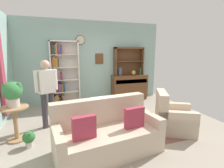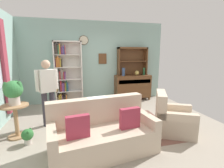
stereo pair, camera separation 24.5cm
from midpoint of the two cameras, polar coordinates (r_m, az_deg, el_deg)
ground_plane at (r=4.16m, az=1.07°, el=-13.69°), size 5.40×4.60×0.02m
wall_back at (r=5.88m, az=-4.48°, el=7.70°), size 5.00×0.09×2.80m
area_rug at (r=3.95m, az=5.16°, el=-14.89°), size 2.27×1.85×0.01m
bookshelf at (r=5.63m, az=-14.55°, el=3.47°), size 0.90×0.30×2.10m
sideboard at (r=6.10m, az=8.34°, el=-0.76°), size 1.30×0.45×0.92m
sideboard_hutch at (r=6.08m, az=8.20°, el=9.18°), size 1.10×0.26×1.00m
vase_tall at (r=5.80m, az=5.22°, el=4.23°), size 0.11×0.11×0.28m
vase_round at (r=6.01m, az=9.85°, el=3.82°), size 0.15×0.15×0.17m
bottle_wine at (r=6.10m, az=12.19°, el=4.32°), size 0.07×0.07×0.27m
couch_floral at (r=3.01m, az=-1.00°, el=-16.95°), size 1.90×1.09×0.90m
armchair_floral at (r=3.91m, az=21.98°, el=-11.40°), size 1.04×1.02×0.88m
plant_stand at (r=3.85m, az=-28.92°, el=-10.17°), size 0.52×0.52×0.69m
potted_plant_large at (r=3.72m, az=-29.51°, el=-2.05°), size 0.35×0.35×0.49m
potted_plant_small at (r=3.56m, az=-25.50°, el=-15.86°), size 0.22×0.22×0.30m
person_reading at (r=4.04m, az=-19.97°, el=-1.38°), size 0.50×0.33×1.56m
coffee_table at (r=3.92m, az=-1.02°, el=-9.52°), size 0.80×0.50×0.42m
book_stack at (r=3.83m, az=0.74°, el=-8.07°), size 0.20×0.16×0.11m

